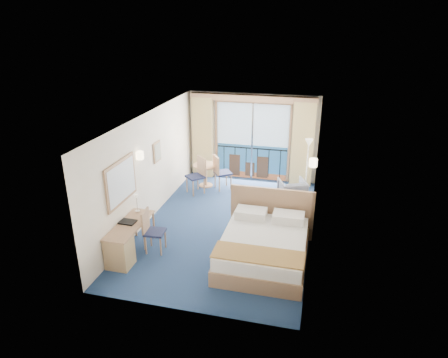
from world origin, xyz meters
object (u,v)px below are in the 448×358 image
nightstand (302,217)px  armchair (292,191)px  table_chair_a (220,170)px  round_table (206,170)px  desk_chair (151,229)px  bed (264,246)px  table_chair_b (198,173)px  desk (122,247)px  floor_lamp (308,154)px

nightstand → armchair: 1.47m
nightstand → table_chair_a: size_ratio=0.50×
round_table → desk_chair: bearing=-91.6°
armchair → round_table: size_ratio=0.94×
bed → table_chair_b: bed is taller
bed → nightstand: (0.68, 1.64, -0.08)m
round_table → table_chair_a: (0.48, -0.14, 0.08)m
desk_chair → desk: bearing=142.1°
bed → round_table: bearing=123.1°
desk_chair → nightstand: bearing=-63.5°
desk → armchair: bearing=51.1°
nightstand → armchair: armchair is taller
round_table → table_chair_b: bearing=-98.2°
floor_lamp → desk_chair: (-3.09, -3.72, -0.76)m
bed → desk_chair: bed is taller
round_table → table_chair_a: 0.51m
floor_lamp → table_chair_a: size_ratio=1.63×
desk_chair → round_table: size_ratio=1.28×
table_chair_b → round_table: bearing=123.9°
floor_lamp → round_table: floor_lamp is taller
bed → desk: (-2.83, -0.84, 0.05)m
desk → table_chair_a: (0.98, 4.28, 0.21)m
nightstand → armchair: (-0.36, 1.42, 0.06)m
floor_lamp → desk: size_ratio=1.15×
desk_chair → round_table: 3.82m
armchair → desk: bearing=28.8°
table_chair_a → table_chair_b: bearing=89.5°
floor_lamp → table_chair_a: 2.60m
table_chair_b → table_chair_a: bearing=76.8°
armchair → table_chair_b: (-2.72, -0.01, 0.28)m
armchair → table_chair_a: size_ratio=0.67×
floor_lamp → desk_chair: floor_lamp is taller
desk_chair → table_chair_a: size_ratio=0.92×
table_chair_a → table_chair_b: (-0.56, -0.39, 0.01)m
floor_lamp → desk: bearing=-128.9°
round_table → desk: bearing=-96.5°
armchair → round_table: bearing=-33.3°
armchair → table_chair_a: bearing=-32.2°
nightstand → desk: size_ratio=0.35×
desk → nightstand: bearing=35.2°
table_chair_b → armchair: bearing=42.4°
floor_lamp → round_table: (-2.98, 0.09, -0.79)m
table_chair_a → table_chair_b: size_ratio=0.99×
desk → table_chair_b: 3.92m
bed → desk_chair: size_ratio=2.36×
floor_lamp → table_chair_b: (-3.06, -0.43, -0.70)m
floor_lamp → table_chair_b: floor_lamp is taller
desk → desk_chair: 0.74m
floor_lamp → desk: 5.63m
nightstand → desk: 4.30m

